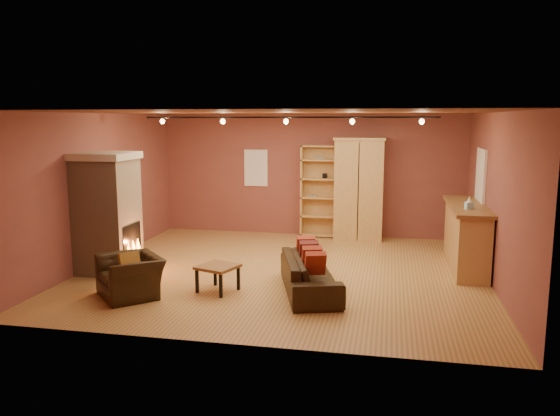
% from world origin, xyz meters
% --- Properties ---
extents(floor, '(7.00, 7.00, 0.00)m').
position_xyz_m(floor, '(0.00, 0.00, 0.00)').
color(floor, olive).
rests_on(floor, ground).
extents(ceiling, '(7.00, 7.00, 0.00)m').
position_xyz_m(ceiling, '(0.00, 0.00, 2.80)').
color(ceiling, brown).
rests_on(ceiling, back_wall).
extents(back_wall, '(7.00, 0.02, 2.80)m').
position_xyz_m(back_wall, '(0.00, 3.25, 1.40)').
color(back_wall, brown).
rests_on(back_wall, floor).
extents(left_wall, '(0.02, 6.50, 2.80)m').
position_xyz_m(left_wall, '(-3.50, 0.00, 1.40)').
color(left_wall, brown).
rests_on(left_wall, floor).
extents(right_wall, '(0.02, 6.50, 2.80)m').
position_xyz_m(right_wall, '(3.50, 0.00, 1.40)').
color(right_wall, brown).
rests_on(right_wall, floor).
extents(fireplace, '(1.01, 0.98, 2.12)m').
position_xyz_m(fireplace, '(-3.04, -0.60, 1.06)').
color(fireplace, tan).
rests_on(fireplace, floor).
extents(back_window, '(0.56, 0.04, 0.86)m').
position_xyz_m(back_window, '(-1.30, 3.23, 1.55)').
color(back_window, white).
rests_on(back_window, back_wall).
extents(bookcase, '(0.86, 0.34, 2.11)m').
position_xyz_m(bookcase, '(0.24, 3.14, 1.07)').
color(bookcase, tan).
rests_on(bookcase, floor).
extents(armoire, '(1.13, 0.64, 2.29)m').
position_xyz_m(armoire, '(1.14, 2.96, 1.15)').
color(armoire, tan).
rests_on(armoire, floor).
extents(bar_counter, '(0.65, 2.45, 1.17)m').
position_xyz_m(bar_counter, '(3.20, 0.92, 0.59)').
color(bar_counter, tan).
rests_on(bar_counter, floor).
extents(tissue_box, '(0.16, 0.16, 0.23)m').
position_xyz_m(tissue_box, '(3.15, 0.38, 1.26)').
color(tissue_box, '#92D1EA').
rests_on(tissue_box, bar_counter).
extents(right_window, '(0.05, 0.90, 1.00)m').
position_xyz_m(right_window, '(3.47, 1.40, 1.65)').
color(right_window, white).
rests_on(right_window, right_wall).
extents(loveseat, '(1.08, 2.02, 0.79)m').
position_xyz_m(loveseat, '(0.63, -1.06, 0.39)').
color(loveseat, black).
rests_on(loveseat, floor).
extents(armchair, '(1.11, 1.13, 0.84)m').
position_xyz_m(armchair, '(-2.04, -1.81, 0.42)').
color(armchair, black).
rests_on(armchair, floor).
extents(coffee_table, '(0.71, 0.71, 0.42)m').
position_xyz_m(coffee_table, '(-0.80, -1.32, 0.36)').
color(coffee_table, olive).
rests_on(coffee_table, floor).
extents(track_rail, '(5.20, 0.09, 0.13)m').
position_xyz_m(track_rail, '(0.00, 0.20, 2.69)').
color(track_rail, black).
rests_on(track_rail, ceiling).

